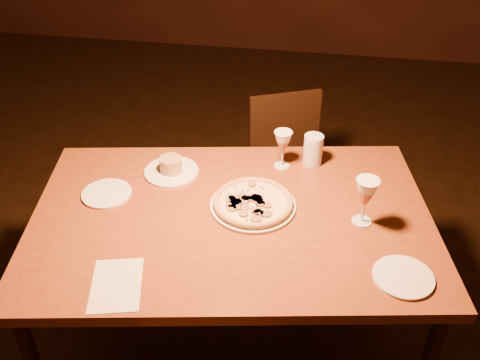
# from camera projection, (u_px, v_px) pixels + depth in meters

# --- Properties ---
(floor) EXTENTS (7.00, 7.00, 0.00)m
(floor) POSITION_uv_depth(u_px,v_px,m) (180.00, 360.00, 2.28)
(floor) COLOR black
(floor) RESTS_ON ground
(dining_table) EXTENTS (1.55, 1.14, 0.75)m
(dining_table) POSITION_uv_depth(u_px,v_px,m) (232.00, 230.00, 1.92)
(dining_table) COLOR brown
(dining_table) RESTS_ON floor
(chair_far) EXTENTS (0.49, 0.49, 0.77)m
(chair_far) POSITION_uv_depth(u_px,v_px,m) (290.00, 162.00, 2.74)
(chair_far) COLOR black
(chair_far) RESTS_ON floor
(pizza_plate) EXTENTS (0.31, 0.31, 0.03)m
(pizza_plate) POSITION_uv_depth(u_px,v_px,m) (253.00, 203.00, 1.91)
(pizza_plate) COLOR white
(pizza_plate) RESTS_ON dining_table
(ramekin_saucer) EXTENTS (0.21, 0.21, 0.07)m
(ramekin_saucer) POSITION_uv_depth(u_px,v_px,m) (171.00, 168.00, 2.09)
(ramekin_saucer) COLOR white
(ramekin_saucer) RESTS_ON dining_table
(wine_glass_far) EXTENTS (0.07, 0.07, 0.16)m
(wine_glass_far) POSITION_uv_depth(u_px,v_px,m) (282.00, 149.00, 2.09)
(wine_glass_far) COLOR #A35443
(wine_glass_far) RESTS_ON dining_table
(wine_glass_right) EXTENTS (0.08, 0.08, 0.18)m
(wine_glass_right) POSITION_uv_depth(u_px,v_px,m) (365.00, 201.00, 1.81)
(wine_glass_right) COLOR #A35443
(wine_glass_right) RESTS_ON dining_table
(water_tumbler) EXTENTS (0.08, 0.08, 0.13)m
(water_tumbler) POSITION_uv_depth(u_px,v_px,m) (313.00, 150.00, 2.12)
(water_tumbler) COLOR silver
(water_tumbler) RESTS_ON dining_table
(side_plate_left) EXTENTS (0.18, 0.18, 0.01)m
(side_plate_left) POSITION_uv_depth(u_px,v_px,m) (107.00, 194.00, 1.98)
(side_plate_left) COLOR white
(side_plate_left) RESTS_ON dining_table
(side_plate_near) EXTENTS (0.19, 0.19, 0.01)m
(side_plate_near) POSITION_uv_depth(u_px,v_px,m) (403.00, 277.00, 1.64)
(side_plate_near) COLOR white
(side_plate_near) RESTS_ON dining_table
(menu_card) EXTENTS (0.20, 0.25, 0.00)m
(menu_card) POSITION_uv_depth(u_px,v_px,m) (116.00, 285.00, 1.61)
(menu_card) COLOR silver
(menu_card) RESTS_ON dining_table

